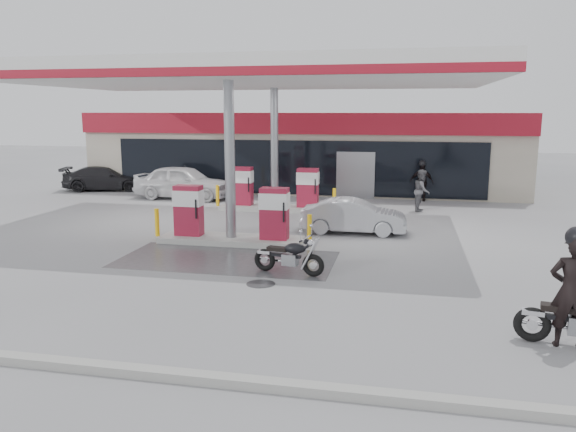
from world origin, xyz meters
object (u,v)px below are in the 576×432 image
Objects in this scene: pump_island_near at (231,220)px; biker_main at (572,291)px; parked_motorcycle at (290,257)px; biker_walking at (421,182)px; sedan_white at (183,182)px; pump_island_far at (275,193)px; hatchback_silver at (354,216)px; parked_car_left at (106,178)px; attendant at (422,191)px.

pump_island_near is 10.41m from biker_main.
parked_motorcycle is 1.08× the size of biker_walking.
sedan_white is at bearing -168.01° from biker_walking.
pump_island_far is 2.69× the size of parked_motorcycle.
sedan_white is 1.32× the size of hatchback_silver.
sedan_white reaches higher than parked_car_left.
biker_main is at bearing -78.71° from biker_walking.
biker_main is at bearing -19.76° from parked_motorcycle.
biker_walking reaches higher than sedan_white.
pump_island_near is 11.51m from biker_walking.
biker_walking is (3.54, 12.80, 0.45)m from parked_motorcycle.
pump_island_far is 5.27m from hatchback_silver.
sedan_white is 11.01m from attendant.
biker_main is 0.44× the size of sedan_white.
biker_walking reaches higher than attendant.
parked_car_left is at bearing 158.20° from pump_island_far.
pump_island_near is 1.00× the size of pump_island_far.
pump_island_near reaches higher than biker_walking.
parked_car_left is (-5.06, 1.80, -0.17)m from sedan_white.
pump_island_near is at bearing -146.72° from sedan_white.
sedan_white is 2.62× the size of biker_walking.
attendant is (6.00, 7.00, 0.15)m from pump_island_near.
pump_island_near is at bearing 146.51° from attendant.
attendant is 2.80m from biker_walking.
sedan_white is 11.10m from biker_walking.
parked_car_left reaches higher than hatchback_silver.
biker_main is 13.58m from attendant.
biker_main reaches higher than sedan_white.
parked_motorcycle is 0.44× the size of parked_car_left.
pump_island_far is 2.91× the size of biker_walking.
pump_island_far reaches higher than attendant.
parked_motorcycle is at bearing -152.23° from parked_car_left.
biker_main is (8.20, -6.40, 0.30)m from pump_island_near.
parked_motorcycle is 0.41× the size of sedan_white.
attendant is 0.40× the size of parked_car_left.
pump_island_far is 2.98× the size of attendant.
pump_island_near is 1.20× the size of parked_car_left.
biker_main is at bearing -135.82° from sedan_white.
pump_island_far is 6.08m from attendant.
parked_motorcycle is (2.51, -9.00, -0.27)m from pump_island_far.
biker_main reaches higher than attendant.
pump_island_far is at bearing 90.00° from pump_island_near.
hatchback_silver is 1.99× the size of biker_walking.
pump_island_near reaches higher than hatchback_silver.
pump_island_far is 1.46× the size of hatchback_silver.
hatchback_silver is (8.59, -6.00, -0.21)m from sedan_white.
biker_walking is at bearing 6.25° from attendant.
parked_motorcycle is at bearing -144.19° from sedan_white.
pump_island_far reaches higher than parked_motorcycle.
sedan_white is at bearing -42.09° from biker_main.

